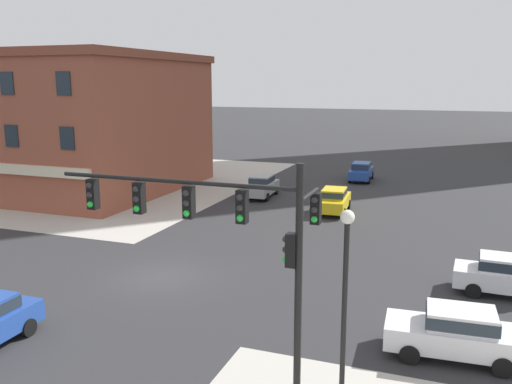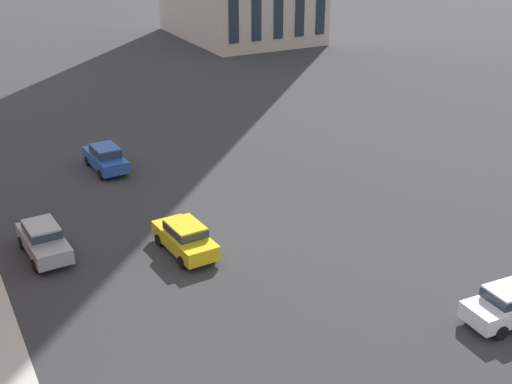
{
  "view_description": "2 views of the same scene",
  "coord_description": "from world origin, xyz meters",
  "px_view_note": "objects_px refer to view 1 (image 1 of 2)",
  "views": [
    {
      "loc": [
        12.41,
        -20.76,
        8.82
      ],
      "look_at": [
        3.82,
        2.4,
        3.81
      ],
      "focal_mm": 38.2,
      "sensor_mm": 36.0,
      "label": 1
    },
    {
      "loc": [
        -6.29,
        -13.49,
        16.95
      ],
      "look_at": [
        7.24,
        12.19,
        4.07
      ],
      "focal_mm": 47.71,
      "sensor_mm": 36.0,
      "label": 2
    }
  ],
  "objects_px": {
    "car_parked_curb": "(262,185)",
    "car_main_mid": "(457,331)",
    "street_lamp_corner_near": "(345,293)",
    "car_main_northbound_near": "(361,171)",
    "car_main_southbound_far": "(509,275)",
    "car_main_southbound_near": "(334,199)",
    "traffic_signal_main": "(236,238)"
  },
  "relations": [
    {
      "from": "car_main_mid",
      "to": "car_main_southbound_far",
      "type": "bearing_deg",
      "value": 72.68
    },
    {
      "from": "car_main_northbound_near",
      "to": "car_main_southbound_far",
      "type": "xyz_separation_m",
      "value": [
        10.37,
        -25.04,
        0.0
      ]
    },
    {
      "from": "traffic_signal_main",
      "to": "car_main_southbound_far",
      "type": "relative_size",
      "value": 1.66
    },
    {
      "from": "street_lamp_corner_near",
      "to": "car_main_southbound_far",
      "type": "xyz_separation_m",
      "value": [
        4.8,
        10.9,
        -2.65
      ]
    },
    {
      "from": "car_main_northbound_near",
      "to": "car_main_southbound_far",
      "type": "height_order",
      "value": "same"
    },
    {
      "from": "car_main_southbound_near",
      "to": "car_parked_curb",
      "type": "distance_m",
      "value": 7.14
    },
    {
      "from": "street_lamp_corner_near",
      "to": "car_main_northbound_near",
      "type": "height_order",
      "value": "street_lamp_corner_near"
    },
    {
      "from": "car_main_mid",
      "to": "traffic_signal_main",
      "type": "bearing_deg",
      "value": -143.24
    },
    {
      "from": "car_main_southbound_near",
      "to": "traffic_signal_main",
      "type": "bearing_deg",
      "value": -84.54
    },
    {
      "from": "car_main_southbound_near",
      "to": "car_parked_curb",
      "type": "xyz_separation_m",
      "value": [
        -6.41,
        3.13,
        0.0
      ]
    },
    {
      "from": "car_parked_curb",
      "to": "car_main_mid",
      "type": "xyz_separation_m",
      "value": [
        14.47,
        -21.58,
        0.0
      ]
    },
    {
      "from": "street_lamp_corner_near",
      "to": "car_main_southbound_near",
      "type": "xyz_separation_m",
      "value": [
        -5.23,
        22.99,
        -2.65
      ]
    },
    {
      "from": "car_parked_curb",
      "to": "street_lamp_corner_near",
      "type": "bearing_deg",
      "value": -65.97
    },
    {
      "from": "traffic_signal_main",
      "to": "car_main_mid",
      "type": "distance_m",
      "value": 8.22
    },
    {
      "from": "car_main_southbound_far",
      "to": "traffic_signal_main",
      "type": "bearing_deg",
      "value": -126.18
    },
    {
      "from": "traffic_signal_main",
      "to": "car_main_mid",
      "type": "xyz_separation_m",
      "value": [
        5.87,
        4.39,
        -3.72
      ]
    },
    {
      "from": "traffic_signal_main",
      "to": "car_main_southbound_near",
      "type": "distance_m",
      "value": 23.24
    },
    {
      "from": "car_main_southbound_far",
      "to": "car_main_mid",
      "type": "bearing_deg",
      "value": -107.32
    },
    {
      "from": "car_main_southbound_near",
      "to": "car_parked_curb",
      "type": "relative_size",
      "value": 1.0
    },
    {
      "from": "car_main_southbound_far",
      "to": "car_main_mid",
      "type": "height_order",
      "value": "same"
    },
    {
      "from": "traffic_signal_main",
      "to": "car_parked_curb",
      "type": "bearing_deg",
      "value": 108.32
    },
    {
      "from": "car_main_southbound_near",
      "to": "car_parked_curb",
      "type": "bearing_deg",
      "value": 153.98
    },
    {
      "from": "car_main_mid",
      "to": "car_parked_curb",
      "type": "bearing_deg",
      "value": 123.84
    },
    {
      "from": "car_main_southbound_near",
      "to": "car_main_mid",
      "type": "distance_m",
      "value": 20.13
    },
    {
      "from": "car_main_southbound_far",
      "to": "car_main_mid",
      "type": "relative_size",
      "value": 0.99
    },
    {
      "from": "car_main_southbound_near",
      "to": "car_main_mid",
      "type": "xyz_separation_m",
      "value": [
        8.05,
        -18.45,
        0.0
      ]
    },
    {
      "from": "traffic_signal_main",
      "to": "car_main_southbound_far",
      "type": "distance_m",
      "value": 13.81
    },
    {
      "from": "car_main_northbound_near",
      "to": "car_parked_curb",
      "type": "height_order",
      "value": "same"
    },
    {
      "from": "street_lamp_corner_near",
      "to": "car_main_southbound_near",
      "type": "distance_m",
      "value": 23.73
    },
    {
      "from": "car_parked_curb",
      "to": "car_main_mid",
      "type": "relative_size",
      "value": 1.0
    },
    {
      "from": "car_parked_curb",
      "to": "car_main_mid",
      "type": "height_order",
      "value": "same"
    },
    {
      "from": "street_lamp_corner_near",
      "to": "car_main_northbound_near",
      "type": "xyz_separation_m",
      "value": [
        -5.57,
        35.93,
        -2.65
      ]
    }
  ]
}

